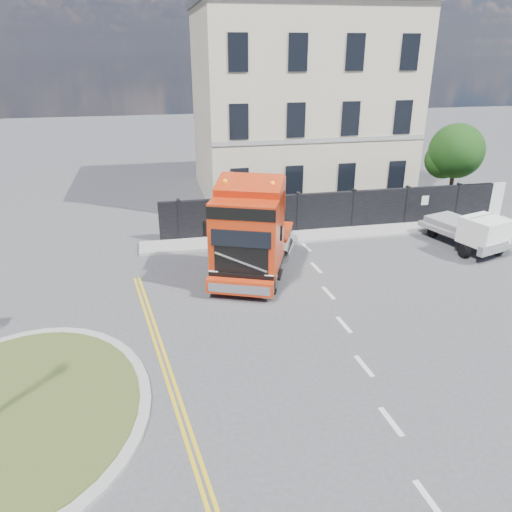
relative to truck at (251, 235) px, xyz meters
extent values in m
plane|color=#424244|center=(-0.60, -4.21, -1.82)|extent=(120.00, 120.00, 0.00)
cylinder|color=gray|center=(-7.60, -7.21, -1.76)|extent=(6.80, 6.80, 0.12)
cylinder|color=#2C431B|center=(-7.60, -7.21, -1.68)|extent=(6.20, 6.20, 0.05)
cube|color=black|center=(5.40, 4.79, -0.82)|extent=(18.00, 0.25, 2.00)
cube|color=silver|center=(13.90, 4.79, -0.82)|extent=(2.60, 0.12, 2.00)
cube|color=beige|center=(5.40, 12.29, 3.68)|extent=(12.00, 10.00, 11.00)
cube|color=#45454A|center=(5.40, 12.29, 9.43)|extent=(12.30, 10.30, 0.50)
cylinder|color=#382619|center=(13.90, 7.79, -0.62)|extent=(0.24, 0.24, 2.40)
sphere|color=#113610|center=(13.90, 7.79, 1.38)|extent=(3.20, 3.20, 3.20)
sphere|color=#113610|center=(13.40, 8.19, 0.78)|extent=(2.20, 2.20, 2.20)
cube|color=gray|center=(5.40, 3.89, -1.76)|extent=(20.00, 1.60, 0.12)
cube|color=black|center=(0.42, 1.06, -1.06)|extent=(4.70, 6.88, 0.46)
cube|color=red|center=(-0.24, -0.60, 0.36)|extent=(3.35, 3.40, 2.85)
cube|color=red|center=(0.16, 0.40, 1.54)|extent=(2.70, 1.80, 1.43)
cube|color=black|center=(-0.72, -1.81, 0.77)|extent=(2.10, 0.89, 1.07)
cube|color=red|center=(-0.84, -2.11, -1.26)|extent=(2.50, 1.28, 0.56)
cylinder|color=black|center=(-1.56, -0.94, -1.30)|extent=(0.70, 1.10, 1.06)
cylinder|color=gray|center=(-1.56, -0.94, -1.30)|extent=(0.56, 0.68, 0.58)
cylinder|color=black|center=(0.48, -1.76, -1.30)|extent=(0.70, 1.10, 1.06)
cylinder|color=gray|center=(0.48, -1.76, -1.30)|extent=(0.56, 0.68, 0.58)
cylinder|color=black|center=(-0.22, 2.41, -1.30)|extent=(0.70, 1.10, 1.06)
cylinder|color=gray|center=(-0.22, 2.41, -1.30)|extent=(0.56, 0.68, 0.58)
cylinder|color=black|center=(1.82, 1.59, -1.30)|extent=(0.70, 1.10, 1.06)
cylinder|color=gray|center=(1.82, 1.59, -1.30)|extent=(0.56, 0.68, 0.58)
cylinder|color=black|center=(0.24, 3.55, -1.30)|extent=(0.70, 1.10, 1.06)
cylinder|color=gray|center=(0.24, 3.55, -1.30)|extent=(0.56, 0.68, 0.58)
cylinder|color=black|center=(2.28, 2.73, -1.30)|extent=(0.70, 1.10, 1.06)
cylinder|color=gray|center=(2.28, 2.73, -1.30)|extent=(0.56, 0.68, 0.58)
cube|color=gray|center=(10.68, 1.29, -1.19)|extent=(2.93, 4.65, 0.23)
cube|color=white|center=(10.68, -0.06, -0.61)|extent=(2.12, 2.06, 1.17)
cylinder|color=black|center=(9.83, -0.06, -1.51)|extent=(0.23, 0.63, 0.63)
cylinder|color=black|center=(11.54, -0.06, -1.51)|extent=(0.23, 0.63, 0.63)
cylinder|color=black|center=(9.83, 2.65, -1.51)|extent=(0.23, 0.63, 0.63)
cylinder|color=black|center=(11.54, 2.65, -1.51)|extent=(0.23, 0.63, 0.63)
camera|label=1|loc=(-3.67, -18.59, 6.99)|focal=35.00mm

